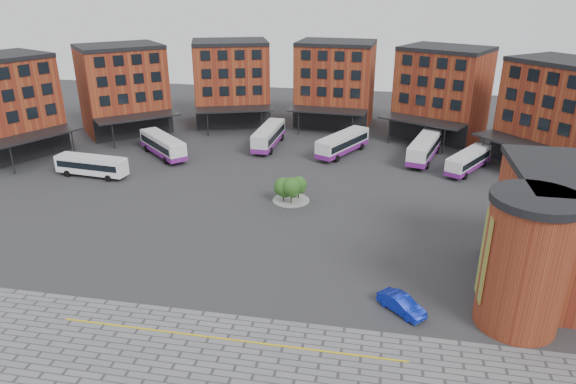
% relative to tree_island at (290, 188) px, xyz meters
% --- Properties ---
extents(ground, '(160.00, 160.00, 0.00)m').
position_rel_tree_island_xyz_m(ground, '(-2.01, -11.54, -1.80)').
color(ground, '#28282B').
rests_on(ground, ground).
extents(yellow_line, '(26.00, 0.15, 0.02)m').
position_rel_tree_island_xyz_m(yellow_line, '(-0.01, -25.54, -1.77)').
color(yellow_line, gold).
rests_on(yellow_line, paving_zone).
extents(main_building, '(94.14, 42.48, 14.60)m').
position_rel_tree_island_xyz_m(main_building, '(-6.78, 26.70, 5.43)').
color(main_building, brown).
rests_on(main_building, ground).
extents(tree_island, '(4.40, 4.40, 3.27)m').
position_rel_tree_island_xyz_m(tree_island, '(0.00, 0.00, 0.00)').
color(tree_island, gray).
rests_on(tree_island, ground).
extents(bus_a, '(10.06, 3.27, 2.79)m').
position_rel_tree_island_xyz_m(bus_a, '(-27.59, 3.63, -0.14)').
color(bus_a, white).
rests_on(bus_a, ground).
extents(bus_b, '(9.92, 9.53, 3.15)m').
position_rel_tree_island_xyz_m(bus_b, '(-21.72, 13.41, -0.09)').
color(bus_b, white).
rests_on(bus_b, ground).
extents(bus_c, '(3.20, 11.60, 3.24)m').
position_rel_tree_island_xyz_m(bus_c, '(-7.32, 20.93, -0.04)').
color(bus_c, silver).
rests_on(bus_c, ground).
extents(bus_d, '(7.33, 11.26, 3.18)m').
position_rel_tree_island_xyz_m(bus_d, '(4.43, 19.30, -0.08)').
color(bus_d, white).
rests_on(bus_d, ground).
extents(bus_e, '(5.61, 12.04, 3.31)m').
position_rel_tree_island_xyz_m(bus_e, '(16.32, 18.96, -0.01)').
color(bus_e, white).
rests_on(bus_e, ground).
extents(bus_f, '(7.07, 9.79, 2.82)m').
position_rel_tree_island_xyz_m(bus_f, '(21.97, 14.99, -0.27)').
color(bus_f, white).
rests_on(bus_f, ground).
extents(blue_car, '(4.03, 3.91, 1.37)m').
position_rel_tree_island_xyz_m(blue_car, '(12.54, -19.68, -1.11)').
color(blue_car, '#0C1FA5').
rests_on(blue_car, ground).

